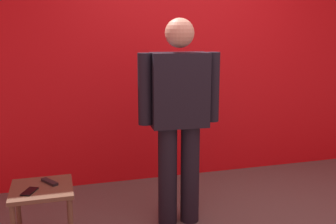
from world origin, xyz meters
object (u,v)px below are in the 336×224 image
standing_person (179,113)px  cell_phone (29,191)px  tv_remote (50,182)px  side_table (42,200)px

standing_person → cell_phone: (-1.20, -0.32, -0.43)m
cell_phone → tv_remote: tv_remote is taller
side_table → tv_remote: 0.14m
side_table → standing_person: bearing=12.7°
cell_phone → standing_person: bearing=39.3°
standing_person → side_table: bearing=-167.3°
side_table → tv_remote: tv_remote is taller
standing_person → cell_phone: size_ratio=12.24×
standing_person → tv_remote: 1.17m
standing_person → cell_phone: bearing=-165.0°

